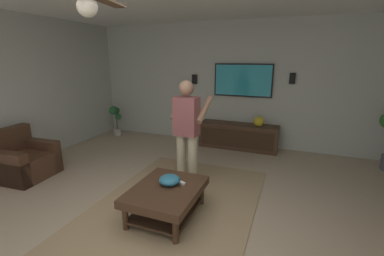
% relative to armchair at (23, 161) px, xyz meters
% --- Properties ---
extents(ground_plane, '(8.89, 8.89, 0.00)m').
position_rel_armchair_xyz_m(ground_plane, '(-0.65, -2.90, -0.28)').
color(ground_plane, tan).
extents(wall_back_tv, '(0.10, 7.02, 2.73)m').
position_rel_armchair_xyz_m(wall_back_tv, '(3.10, -2.90, 1.09)').
color(wall_back_tv, '#B2B7AD').
rests_on(wall_back_tv, ground).
extents(area_rug, '(3.12, 2.08, 0.01)m').
position_rel_armchair_xyz_m(area_rug, '(0.05, -2.77, -0.27)').
color(area_rug, '#9E8460').
rests_on(area_rug, ground).
extents(armchair, '(0.86, 0.86, 0.82)m').
position_rel_armchair_xyz_m(armchair, '(0.00, 0.00, 0.00)').
color(armchair, '#472D1E').
rests_on(armchair, ground).
extents(coffee_table, '(1.00, 0.80, 0.40)m').
position_rel_armchair_xyz_m(coffee_table, '(-0.15, -2.77, 0.02)').
color(coffee_table, '#422B1C').
rests_on(coffee_table, ground).
extents(media_console, '(0.45, 1.70, 0.55)m').
position_rel_armchair_xyz_m(media_console, '(2.77, -3.07, -0.00)').
color(media_console, '#422B1C').
rests_on(media_console, ground).
extents(tv, '(0.05, 1.27, 0.71)m').
position_rel_armchair_xyz_m(tv, '(3.01, -3.07, 1.20)').
color(tv, black).
extents(person_standing, '(0.57, 0.57, 1.64)m').
position_rel_armchair_xyz_m(person_standing, '(0.76, -2.67, 0.65)').
color(person_standing, '#C6B793').
rests_on(person_standing, ground).
extents(potted_plant_short, '(0.32, 0.26, 0.78)m').
position_rel_armchair_xyz_m(potted_plant_short, '(2.58, 0.06, 0.22)').
color(potted_plant_short, '#B7B2A8').
rests_on(potted_plant_short, ground).
extents(bowl, '(0.27, 0.27, 0.12)m').
position_rel_armchair_xyz_m(bowl, '(-0.05, -2.77, 0.18)').
color(bowl, teal).
rests_on(bowl, coffee_table).
extents(remote_white, '(0.10, 0.16, 0.02)m').
position_rel_armchair_xyz_m(remote_white, '(0.02, -2.89, 0.13)').
color(remote_white, white).
rests_on(remote_white, coffee_table).
extents(vase_round, '(0.22, 0.22, 0.22)m').
position_rel_armchair_xyz_m(vase_round, '(2.72, -3.50, 0.38)').
color(vase_round, gold).
rests_on(vase_round, media_console).
extents(wall_speaker_left, '(0.06, 0.12, 0.22)m').
position_rel_armchair_xyz_m(wall_speaker_left, '(3.02, -4.07, 1.27)').
color(wall_speaker_left, black).
extents(wall_speaker_right, '(0.06, 0.12, 0.22)m').
position_rel_armchair_xyz_m(wall_speaker_right, '(3.02, -1.93, 1.19)').
color(wall_speaker_right, black).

